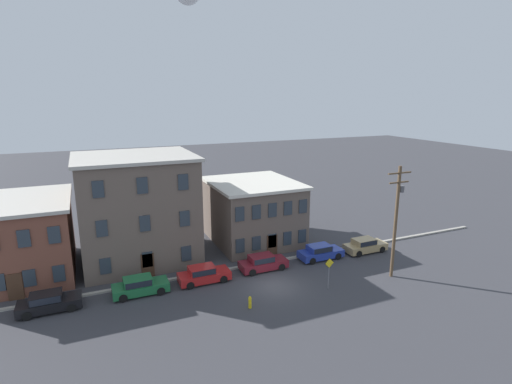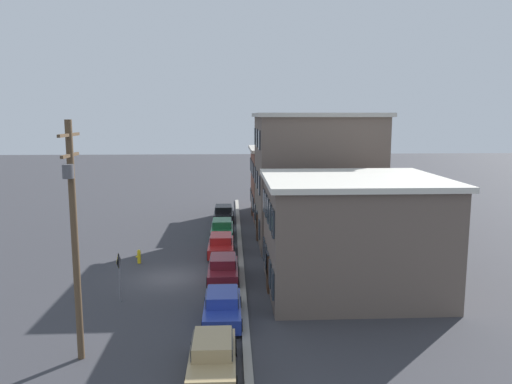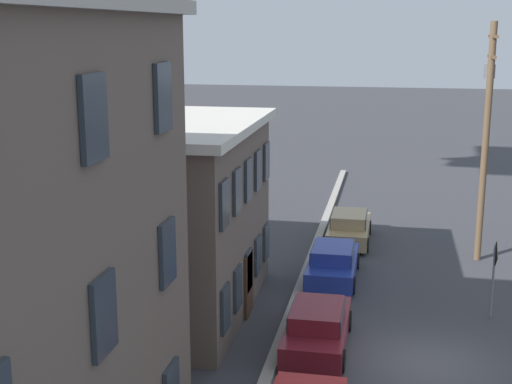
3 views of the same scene
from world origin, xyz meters
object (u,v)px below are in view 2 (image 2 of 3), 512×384
car_red (221,244)px  utility_pole (74,229)px  caution_sign (119,270)px  fire_hydrant (139,256)px  car_blue (222,305)px  car_tan (213,355)px  car_green (222,228)px  car_maroon (223,268)px  car_black (224,213)px

car_red → utility_pole: bearing=-19.6°
caution_sign → fire_hydrant: (-7.15, -0.27, -1.32)m
car_blue → car_red: bearing=-178.5°
car_red → car_tan: bearing=0.0°
car_green → car_blue: 17.22m
car_green → car_maroon: size_ratio=1.00×
car_black → car_maroon: bearing=0.8°
car_red → car_maroon: (5.69, 0.24, 0.00)m
caution_sign → fire_hydrant: bearing=-177.8°
car_maroon → car_green: bearing=-178.6°
car_tan → utility_pole: bearing=-104.5°
car_green → utility_pole: bearing=-14.8°
car_red → utility_pole: utility_pole is taller
caution_sign → utility_pole: bearing=-2.0°
car_maroon → utility_pole: bearing=-30.2°
car_green → utility_pole: (20.94, -5.53, 4.82)m
car_black → car_green: 6.57m
car_green → caution_sign: 15.44m
utility_pole → car_black: bearing=168.6°
fire_hydrant → car_maroon: bearing=57.7°
car_maroon → car_red: bearing=-177.5°
car_black → car_green: bearing=-0.2°
car_red → utility_pole: size_ratio=0.44×
car_green → fire_hydrant: (7.30, -5.58, -0.27)m
car_blue → utility_pole: utility_pole is taller
car_black → car_blue: 23.78m
car_red → utility_pole: (15.63, -5.55, 4.82)m
car_black → utility_pole: utility_pole is taller
car_black → car_tan: bearing=-0.0°
car_green → utility_pole: utility_pole is taller
car_black → car_maroon: (17.56, 0.24, 0.00)m
car_red → car_green: bearing=-179.8°
utility_pole → caution_sign: bearing=178.0°
car_maroon → car_tan: bearing=-1.2°
car_blue → car_green: bearing=-178.9°
car_maroon → fire_hydrant: size_ratio=4.58×
car_black → car_tan: 28.94m
car_blue → car_tan: size_ratio=1.00×
car_maroon → car_blue: bearing=0.6°
car_black → car_tan: size_ratio=1.00×
car_maroon → car_black: bearing=-179.2°
car_blue → caution_sign: bearing=-116.1°
car_red → fire_hydrant: 5.95m
car_tan → caution_sign: (-7.92, -5.33, 1.06)m
car_black → utility_pole: size_ratio=0.44×
car_green → car_maroon: same height
car_tan → utility_pole: (-1.44, -5.55, 4.82)m
caution_sign → utility_pole: size_ratio=0.28×
car_red → car_blue: (11.91, 0.31, 0.00)m
car_black → car_red: 11.87m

